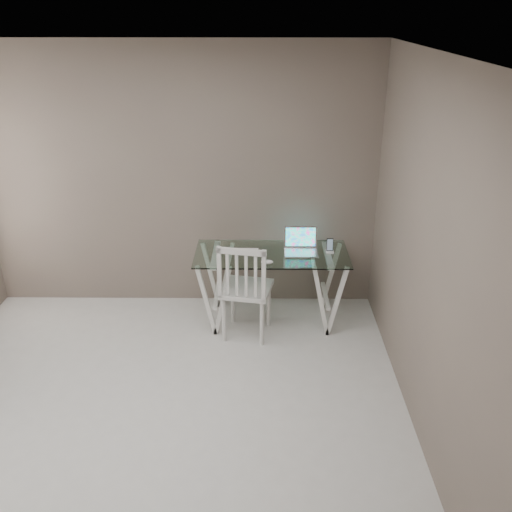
# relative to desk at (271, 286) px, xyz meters

# --- Properties ---
(room) EXTENTS (4.50, 4.52, 2.71)m
(room) POSITION_rel_desk_xyz_m (-0.98, -1.77, 1.33)
(room) COLOR beige
(room) RESTS_ON ground
(desk) EXTENTS (1.50, 0.70, 0.75)m
(desk) POSITION_rel_desk_xyz_m (0.00, 0.00, 0.00)
(desk) COLOR silver
(desk) RESTS_ON ground
(chair) EXTENTS (0.53, 0.53, 1.00)m
(chair) POSITION_rel_desk_xyz_m (-0.26, -0.34, 0.17)
(chair) COLOR silver
(chair) RESTS_ON ground
(laptop) EXTENTS (0.33, 0.27, 0.23)m
(laptop) POSITION_rel_desk_xyz_m (0.29, 0.06, 0.42)
(laptop) COLOR silver
(laptop) RESTS_ON desk
(keyboard) EXTENTS (0.30, 0.13, 0.01)m
(keyboard) POSITION_rel_desk_xyz_m (-0.27, 0.05, 0.37)
(keyboard) COLOR silver
(keyboard) RESTS_ON desk
(mouse) EXTENTS (0.12, 0.07, 0.04)m
(mouse) POSITION_rel_desk_xyz_m (-0.05, -0.24, 0.38)
(mouse) COLOR white
(mouse) RESTS_ON desk
(phone_dock) EXTENTS (0.08, 0.08, 0.14)m
(phone_dock) POSITION_rel_desk_xyz_m (0.57, 0.03, 0.40)
(phone_dock) COLOR white
(phone_dock) RESTS_ON desk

